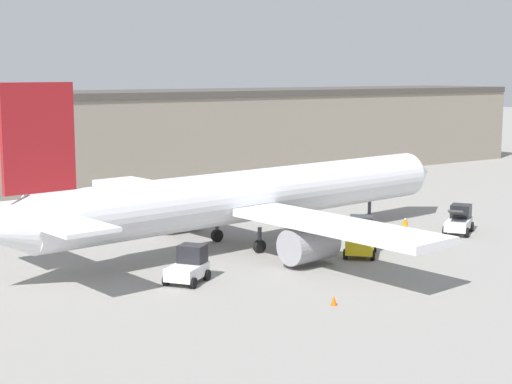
% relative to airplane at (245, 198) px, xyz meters
% --- Properties ---
extents(ground_plane, '(400.00, 400.00, 0.00)m').
position_rel_airplane_xyz_m(ground_plane, '(1.01, 0.11, -3.48)').
color(ground_plane, gray).
extents(terminal_building, '(99.37, 14.03, 10.18)m').
position_rel_airplane_xyz_m(terminal_building, '(12.26, 33.48, 1.62)').
color(terminal_building, gray).
rests_on(terminal_building, ground_plane).
extents(airplane, '(41.23, 34.13, 11.66)m').
position_rel_airplane_xyz_m(airplane, '(0.00, 0.00, 0.00)').
color(airplane, white).
rests_on(airplane, ground_plane).
extents(ground_crew_worker, '(0.36, 0.36, 1.64)m').
position_rel_airplane_xyz_m(ground_crew_worker, '(10.72, -5.09, -2.60)').
color(ground_crew_worker, '#1E2338').
rests_on(ground_crew_worker, ground_plane).
extents(baggage_tug, '(3.64, 3.62, 2.53)m').
position_rel_airplane_xyz_m(baggage_tug, '(4.92, -6.68, -2.34)').
color(baggage_tug, yellow).
rests_on(baggage_tug, ground_plane).
extents(belt_loader_truck, '(3.86, 3.31, 2.09)m').
position_rel_airplane_xyz_m(belt_loader_truck, '(16.04, -5.56, -2.47)').
color(belt_loader_truck, silver).
rests_on(belt_loader_truck, ground_plane).
extents(pushback_tug, '(3.24, 3.09, 2.12)m').
position_rel_airplane_xyz_m(pushback_tug, '(-8.13, -6.16, -2.52)').
color(pushback_tug, silver).
rests_on(pushback_tug, ground_plane).
extents(safety_cone_near, '(0.36, 0.36, 0.55)m').
position_rel_airplane_xyz_m(safety_cone_near, '(-4.17, -14.65, -3.20)').
color(safety_cone_near, '#EF590F').
rests_on(safety_cone_near, ground_plane).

